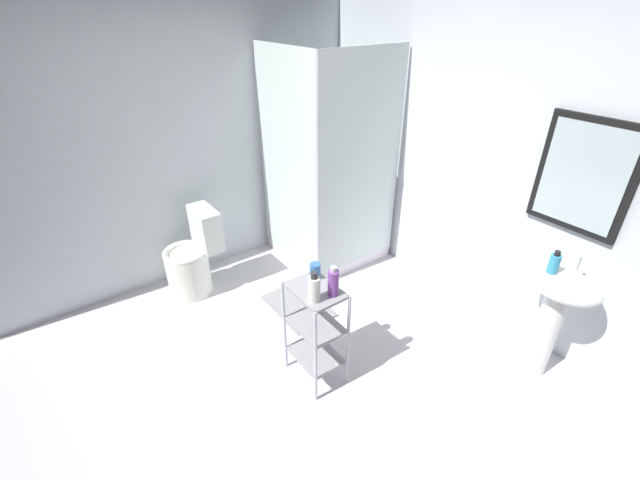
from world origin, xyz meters
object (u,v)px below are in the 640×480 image
object	(u,v)px
hand_soap_bottle	(554,263)
bath_mat	(298,306)
shower_stall	(326,217)
lotion_bottle_white	(314,289)
toilet	(193,260)
conditioner_bottle_purple	(333,282)
storage_cart	(315,326)
pedestal_sink	(555,305)
rinse_cup	(315,271)

from	to	relation	value
hand_soap_bottle	bath_mat	size ratio (longest dim) A/B	0.25
shower_stall	lotion_bottle_white	distance (m)	1.69
shower_stall	toilet	bearing A→B (deg)	-101.66
lotion_bottle_white	conditioner_bottle_purple	world-z (taller)	lotion_bottle_white
hand_soap_bottle	storage_cart	bearing A→B (deg)	-123.03
pedestal_sink	hand_soap_bottle	xyz separation A→B (m)	(-0.08, -0.03, 0.30)
rinse_cup	bath_mat	size ratio (longest dim) A/B	0.18
conditioner_bottle_purple	shower_stall	bearing A→B (deg)	144.39
storage_cart	bath_mat	xyz separation A→B (m)	(-0.69, 0.31, -0.43)
rinse_cup	storage_cart	bearing A→B (deg)	-35.72
rinse_cup	bath_mat	distance (m)	1.01
storage_cart	lotion_bottle_white	distance (m)	0.41
lotion_bottle_white	hand_soap_bottle	bearing A→B (deg)	61.25
rinse_cup	shower_stall	bearing A→B (deg)	140.01
lotion_bottle_white	rinse_cup	bearing A→B (deg)	142.85
hand_soap_bottle	bath_mat	distance (m)	1.97
storage_cart	conditioner_bottle_purple	xyz separation A→B (m)	(0.11, 0.06, 0.39)
pedestal_sink	storage_cart	world-z (taller)	pedestal_sink
lotion_bottle_white	toilet	bearing A→B (deg)	-171.93
toilet	rinse_cup	bearing A→B (deg)	14.77
shower_stall	toilet	size ratio (longest dim) A/B	2.63
pedestal_sink	hand_soap_bottle	world-z (taller)	hand_soap_bottle
storage_cart	rinse_cup	xyz separation A→B (m)	(-0.09, 0.07, 0.36)
lotion_bottle_white	pedestal_sink	bearing A→B (deg)	59.25
hand_soap_bottle	rinse_cup	bearing A→B (deg)	-127.51
shower_stall	bath_mat	size ratio (longest dim) A/B	3.33
conditioner_bottle_purple	storage_cart	bearing A→B (deg)	-152.45
shower_stall	lotion_bottle_white	size ratio (longest dim) A/B	9.85
pedestal_sink	rinse_cup	size ratio (longest dim) A/B	7.39
toilet	storage_cart	size ratio (longest dim) A/B	1.03
shower_stall	storage_cart	xyz separation A→B (m)	(1.18, -0.98, -0.03)
lotion_bottle_white	bath_mat	size ratio (longest dim) A/B	0.34
toilet	storage_cart	bearing A→B (deg)	11.27
toilet	storage_cart	world-z (taller)	toilet
shower_stall	rinse_cup	xyz separation A→B (m)	(1.09, -0.91, 0.33)
pedestal_sink	storage_cart	size ratio (longest dim) A/B	1.09
shower_stall	storage_cart	world-z (taller)	shower_stall
toilet	hand_soap_bottle	bearing A→B (deg)	34.27
shower_stall	pedestal_sink	xyz separation A→B (m)	(2.07, 0.30, 0.12)
storage_cart	hand_soap_bottle	distance (m)	1.55
pedestal_sink	lotion_bottle_white	xyz separation A→B (m)	(-0.80, -1.35, 0.25)
bath_mat	rinse_cup	bearing A→B (deg)	-22.25
storage_cart	lotion_bottle_white	size ratio (longest dim) A/B	3.64
shower_stall	rinse_cup	size ratio (longest dim) A/B	18.25
pedestal_sink	hand_soap_bottle	size ratio (longest dim) A/B	5.33
hand_soap_bottle	lotion_bottle_white	bearing A→B (deg)	-118.75
hand_soap_bottle	rinse_cup	distance (m)	1.49
lotion_bottle_white	conditioner_bottle_purple	xyz separation A→B (m)	(0.02, 0.13, 0.00)
storage_cart	lotion_bottle_white	bearing A→B (deg)	-38.63
bath_mat	pedestal_sink	bearing A→B (deg)	31.55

